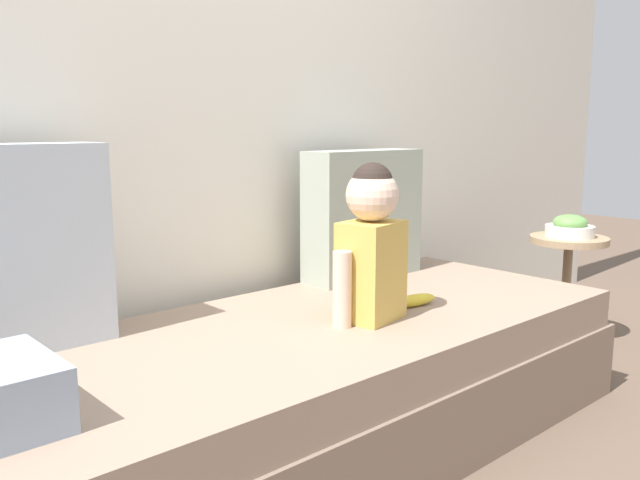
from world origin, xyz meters
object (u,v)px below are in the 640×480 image
at_px(couch, 288,394).
at_px(throw_pillow_left, 5,251).
at_px(side_table, 568,263).
at_px(throw_pillow_right, 363,214).
at_px(banana, 415,300).
at_px(fruit_bowl, 570,228).
at_px(toddler, 372,242).

xyz_separation_m(couch, throw_pillow_left, (-0.66, 0.33, 0.47)).
bearing_deg(side_table, throw_pillow_right, 159.35).
bearing_deg(banana, fruit_bowl, 3.06).
distance_m(throw_pillow_left, throw_pillow_right, 1.31).
bearing_deg(throw_pillow_right, side_table, -20.65).
bearing_deg(couch, toddler, -18.82).
height_order(toddler, fruit_bowl, toddler).
distance_m(couch, throw_pillow_left, 0.87).
relative_size(throw_pillow_right, side_table, 1.03).
distance_m(couch, throw_pillow_right, 0.86).
bearing_deg(banana, couch, 169.83).
height_order(couch, throw_pillow_left, throw_pillow_left).
relative_size(side_table, fruit_bowl, 2.32).
xyz_separation_m(banana, fruit_bowl, (1.13, 0.06, 0.12)).
height_order(throw_pillow_left, throw_pillow_right, throw_pillow_left).
relative_size(toddler, side_table, 0.97).
height_order(banana, side_table, side_table).
distance_m(throw_pillow_right, toddler, 0.58).
height_order(toddler, side_table, toddler).
xyz_separation_m(throw_pillow_right, side_table, (0.95, -0.36, -0.27)).
xyz_separation_m(throw_pillow_right, fruit_bowl, (0.95, -0.36, -0.11)).
distance_m(throw_pillow_left, side_table, 2.31).
bearing_deg(fruit_bowl, couch, 179.14).
distance_m(banana, side_table, 1.14).
relative_size(throw_pillow_right, fruit_bowl, 2.40).
height_order(toddler, banana, toddler).
relative_size(couch, banana, 14.04).
height_order(couch, throw_pillow_right, throw_pillow_right).
bearing_deg(throw_pillow_left, fruit_bowl, -8.99).
bearing_deg(couch, side_table, -0.86).
xyz_separation_m(throw_pillow_left, banana, (1.13, -0.42, -0.25)).
distance_m(couch, banana, 0.53).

